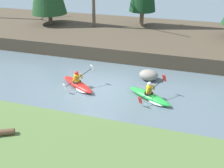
# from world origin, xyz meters

# --- Properties ---
(ground_plane) EXTENTS (90.00, 90.00, 0.00)m
(ground_plane) POSITION_xyz_m (0.00, 0.00, 0.00)
(ground_plane) COLOR slate
(riverbank_near) EXTENTS (44.00, 6.10, 0.84)m
(riverbank_near) POSITION_xyz_m (0.00, -6.73, 0.42)
(riverbank_near) COLOR #56753D
(riverbank_near) RESTS_ON ground
(riverbank_far) EXTENTS (44.00, 10.00, 1.02)m
(riverbank_far) POSITION_xyz_m (0.00, 9.09, 0.51)
(riverbank_far) COLOR #4C4233
(riverbank_far) RESTS_ON ground
(kayaker_lead) EXTENTS (2.64, 1.97, 1.20)m
(kayaker_lead) POSITION_xyz_m (3.38, -0.15, 0.20)
(kayaker_lead) COLOR green
(kayaker_lead) RESTS_ON ground
(kayaker_middle) EXTENTS (2.60, 2.00, 1.20)m
(kayaker_middle) POSITION_xyz_m (-0.84, -0.01, 0.20)
(kayaker_middle) COLOR red
(kayaker_middle) RESTS_ON ground
(boulder_midstream) EXTENTS (1.15, 0.90, 0.65)m
(boulder_midstream) POSITION_xyz_m (2.84, 2.19, 0.32)
(boulder_midstream) COLOR gray
(boulder_midstream) RESTS_ON ground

